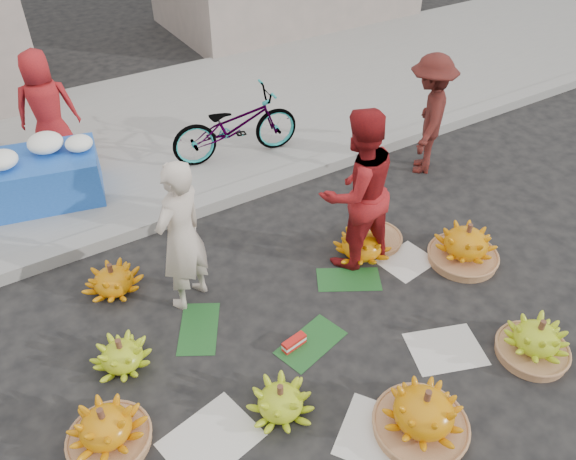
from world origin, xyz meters
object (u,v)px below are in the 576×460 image
banana_bunch_4 (465,245)px  vendor_cream (181,237)px  banana_bunch_0 (106,429)px  flower_table (41,175)px  bicycle (235,125)px

banana_bunch_4 → vendor_cream: (-2.72, 1.01, 0.57)m
vendor_cream → banana_bunch_0: bearing=17.2°
vendor_cream → flower_table: 2.51m
banana_bunch_0 → bicycle: bearing=48.8°
banana_bunch_4 → vendor_cream: 2.96m
flower_table → bicycle: size_ratio=0.87×
vendor_cream → flower_table: (-0.81, 2.35, -0.35)m
banana_bunch_4 → bicycle: size_ratio=0.50×
flower_table → bicycle: bicycle is taller
banana_bunch_4 → vendor_cream: bearing=159.6°
banana_bunch_0 → flower_table: size_ratio=0.48×
banana_bunch_4 → bicycle: 3.26m
banana_bunch_4 → banana_bunch_0: bearing=-178.2°
banana_bunch_4 → flower_table: size_ratio=0.57×
banana_bunch_4 → flower_table: (-3.53, 3.36, 0.23)m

